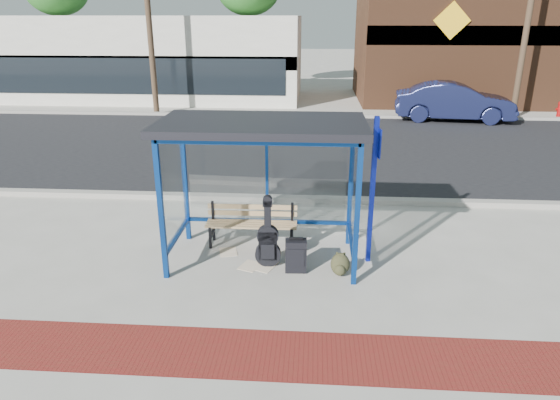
# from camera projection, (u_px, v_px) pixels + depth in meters

# --- Properties ---
(ground) EXTENTS (120.00, 120.00, 0.00)m
(ground) POSITION_uv_depth(u_px,v_px,m) (264.00, 259.00, 8.68)
(ground) COLOR #B2ADA0
(ground) RESTS_ON ground
(brick_paver_strip) EXTENTS (60.00, 1.00, 0.01)m
(brick_paver_strip) POSITION_uv_depth(u_px,v_px,m) (243.00, 353.00, 6.24)
(brick_paver_strip) COLOR maroon
(brick_paver_strip) RESTS_ON ground
(curb_near) EXTENTS (60.00, 0.25, 0.12)m
(curb_near) POSITION_uv_depth(u_px,v_px,m) (276.00, 199.00, 11.37)
(curb_near) COLOR gray
(curb_near) RESTS_ON ground
(street_asphalt) EXTENTS (60.00, 10.00, 0.00)m
(street_asphalt) POSITION_uv_depth(u_px,v_px,m) (288.00, 146.00, 16.16)
(street_asphalt) COLOR black
(street_asphalt) RESTS_ON ground
(curb_far) EXTENTS (60.00, 0.25, 0.12)m
(curb_far) POSITION_uv_depth(u_px,v_px,m) (295.00, 115.00, 20.92)
(curb_far) COLOR gray
(curb_far) RESTS_ON ground
(far_sidewalk) EXTENTS (60.00, 4.00, 0.01)m
(far_sidewalk) POSITION_uv_depth(u_px,v_px,m) (297.00, 109.00, 22.72)
(far_sidewalk) COLOR #B2ADA0
(far_sidewalk) RESTS_ON ground
(bus_shelter) EXTENTS (3.30, 1.80, 2.42)m
(bus_shelter) POSITION_uv_depth(u_px,v_px,m) (263.00, 142.00, 8.03)
(bus_shelter) COLOR navy
(bus_shelter) RESTS_ON ground
(storefront_white) EXTENTS (18.00, 6.04, 4.00)m
(storefront_white) POSITION_uv_depth(u_px,v_px,m) (123.00, 57.00, 25.40)
(storefront_white) COLOR silver
(storefront_white) RESTS_ON ground
(storefront_brown) EXTENTS (10.00, 7.08, 6.40)m
(storefront_brown) POSITION_uv_depth(u_px,v_px,m) (463.00, 33.00, 24.36)
(storefront_brown) COLOR #59331E
(storefront_brown) RESTS_ON ground
(utility_pole_west) EXTENTS (1.60, 0.24, 8.00)m
(utility_pole_west) POSITION_uv_depth(u_px,v_px,m) (148.00, 13.00, 20.19)
(utility_pole_west) COLOR #4C3826
(utility_pole_west) RESTS_ON ground
(utility_pole_east) EXTENTS (1.60, 0.24, 8.00)m
(utility_pole_east) POSITION_uv_depth(u_px,v_px,m) (529.00, 12.00, 19.21)
(utility_pole_east) COLOR #4C3826
(utility_pole_east) RESTS_ON ground
(bench) EXTENTS (1.66, 0.43, 0.78)m
(bench) POSITION_uv_depth(u_px,v_px,m) (252.00, 222.00, 9.11)
(bench) COLOR black
(bench) RESTS_ON ground
(guitar_bag) EXTENTS (0.44, 0.14, 1.18)m
(guitar_bag) POSITION_uv_depth(u_px,v_px,m) (268.00, 242.00, 8.30)
(guitar_bag) COLOR black
(guitar_bag) RESTS_ON ground
(suitcase) EXTENTS (0.36, 0.25, 0.61)m
(suitcase) POSITION_uv_depth(u_px,v_px,m) (296.00, 256.00, 8.17)
(suitcase) COLOR black
(suitcase) RESTS_ON ground
(backpack) EXTENTS (0.33, 0.30, 0.37)m
(backpack) POSITION_uv_depth(u_px,v_px,m) (340.00, 265.00, 8.08)
(backpack) COLOR #2D2C19
(backpack) RESTS_ON ground
(sign_post) EXTENTS (0.11, 0.31, 2.51)m
(sign_post) POSITION_uv_depth(u_px,v_px,m) (373.00, 183.00, 8.13)
(sign_post) COLOR navy
(sign_post) RESTS_ON ground
(newspaper_a) EXTENTS (0.39, 0.45, 0.01)m
(newspaper_a) POSITION_uv_depth(u_px,v_px,m) (228.00, 252.00, 8.92)
(newspaper_a) COLOR white
(newspaper_a) RESTS_ON ground
(newspaper_b) EXTENTS (0.44, 0.48, 0.01)m
(newspaper_b) POSITION_uv_depth(u_px,v_px,m) (265.00, 267.00, 8.40)
(newspaper_b) COLOR white
(newspaper_b) RESTS_ON ground
(newspaper_c) EXTENTS (0.42, 0.46, 0.01)m
(newspaper_c) POSITION_uv_depth(u_px,v_px,m) (250.00, 266.00, 8.42)
(newspaper_c) COLOR white
(newspaper_c) RESTS_ON ground
(parked_car) EXTENTS (4.75, 2.12, 1.51)m
(parked_car) POSITION_uv_depth(u_px,v_px,m) (454.00, 102.00, 19.93)
(parked_car) COLOR #171D43
(parked_car) RESTS_ON ground
(fire_hydrant) EXTENTS (0.32, 0.22, 0.73)m
(fire_hydrant) POSITION_uv_depth(u_px,v_px,m) (560.00, 109.00, 20.41)
(fire_hydrant) COLOR #A00B0B
(fire_hydrant) RESTS_ON ground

